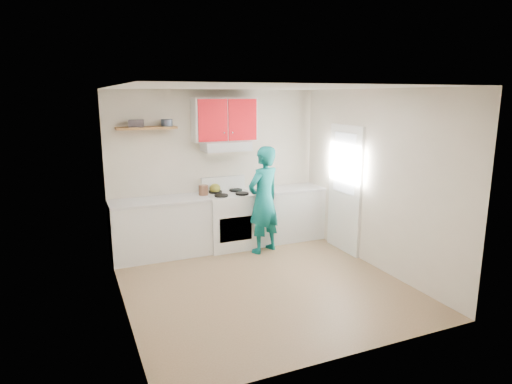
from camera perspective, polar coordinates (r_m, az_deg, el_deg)
name	(u,v)px	position (r m, az deg, el deg)	size (l,w,h in m)	color
floor	(262,283)	(6.13, 0.76, -11.71)	(3.80, 3.80, 0.00)	brown
ceiling	(262,87)	(5.60, 0.84, 13.38)	(3.60, 3.80, 0.04)	white
back_wall	(216,168)	(7.47, -5.16, 3.07)	(3.60, 0.04, 2.60)	beige
front_wall	(347,230)	(4.12, 11.67, -4.86)	(3.60, 0.04, 2.60)	beige
left_wall	(118,203)	(5.27, -17.37, -1.38)	(0.04, 3.80, 2.60)	beige
right_wall	(375,180)	(6.65, 15.11, 1.53)	(0.04, 3.80, 2.60)	beige
door	(345,189)	(7.24, 11.42, 0.36)	(0.05, 0.85, 2.05)	white
door_glass	(345,163)	(7.15, 11.38, 3.67)	(0.01, 0.55, 0.95)	white
counter_left	(160,229)	(7.13, -12.26, -4.65)	(1.52, 0.60, 0.90)	silver
counter_right	(284,214)	(7.81, 3.63, -2.88)	(1.32, 0.60, 0.90)	silver
stove	(229,220)	(7.39, -3.51, -3.70)	(0.76, 0.65, 0.92)	white
range_hood	(226,146)	(7.24, -3.92, 5.95)	(0.76, 0.44, 0.15)	silver
upper_cabinets	(224,120)	(7.26, -4.12, 9.33)	(1.02, 0.33, 0.70)	red
shelf	(146,128)	(6.97, -13.99, 8.05)	(0.90, 0.30, 0.04)	brown
books	(136,123)	(6.93, -15.24, 8.56)	(0.21, 0.15, 0.11)	#3E363D
tin	(167,123)	(7.01, -11.46, 8.78)	(0.18, 0.18, 0.11)	#333D4C
kettle	(215,188)	(7.32, -5.33, 0.48)	(0.19, 0.19, 0.16)	olive
crock	(203,191)	(7.19, -6.82, 0.16)	(0.15, 0.15, 0.18)	brown
cutting_board	(268,191)	(7.51, 1.52, 0.12)	(0.33, 0.24, 0.02)	olive
silicone_mat	(310,188)	(7.87, 6.97, 0.56)	(0.32, 0.26, 0.01)	red
person	(264,200)	(7.06, 1.00, -1.03)	(0.63, 0.41, 1.73)	#0B6362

